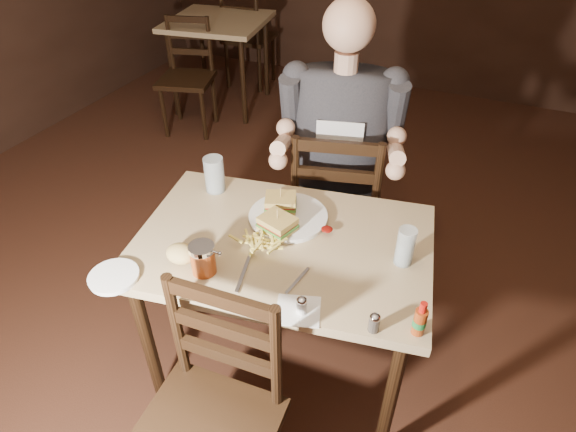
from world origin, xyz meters
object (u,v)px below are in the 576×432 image
at_px(main_table, 283,259).
at_px(bg_chair_far, 249,37).
at_px(glass_right, 405,247).
at_px(side_plate, 114,278).
at_px(chair_far, 336,206).
at_px(dinner_plate, 288,218).
at_px(hot_sauce, 421,318).
at_px(syrup_dispenser, 203,259).
at_px(diner, 342,119).
at_px(glass_left, 214,174).
at_px(bg_table, 218,30).
at_px(bg_chair_near, 186,79).

relative_size(main_table, bg_chair_far, 1.28).
distance_m(glass_right, side_plate, 0.99).
bearing_deg(chair_far, bg_chair_far, -68.10).
distance_m(dinner_plate, hot_sauce, 0.67).
distance_m(hot_sauce, syrup_dispenser, 0.72).
bearing_deg(diner, syrup_dispenser, -116.28).
bearing_deg(glass_left, diner, 46.83).
height_order(glass_left, hot_sauce, glass_left).
height_order(main_table, dinner_plate, dinner_plate).
relative_size(bg_table, dinner_plate, 3.06).
distance_m(bg_chair_far, bg_chair_near, 1.10).
distance_m(dinner_plate, side_plate, 0.67).
bearing_deg(side_plate, bg_chair_far, 110.56).
relative_size(main_table, glass_left, 7.80).
distance_m(dinner_plate, glass_right, 0.47).
bearing_deg(bg_table, chair_far, -45.93).
bearing_deg(bg_chair_near, diner, -51.93).
bearing_deg(glass_right, bg_chair_near, 139.87).
bearing_deg(hot_sauce, chair_far, 121.89).
xyz_separation_m(hot_sauce, side_plate, (-0.98, -0.19, -0.06)).
bearing_deg(glass_left, chair_far, 50.82).
bearing_deg(glass_left, side_plate, -93.83).
distance_m(bg_chair_far, syrup_dispenser, 3.57).
height_order(main_table, diner, diner).
bearing_deg(dinner_plate, glass_right, -7.44).
relative_size(bg_chair_near, glass_left, 5.80).
bearing_deg(glass_right, hot_sauce, -68.66).
xyz_separation_m(bg_table, dinner_plate, (1.67, -2.28, 0.10)).
height_order(chair_far, glass_left, chair_far).
bearing_deg(syrup_dispenser, hot_sauce, -7.01).
height_order(main_table, bg_table, same).
xyz_separation_m(dinner_plate, syrup_dispenser, (-0.14, -0.38, 0.05)).
distance_m(chair_far, bg_chair_near, 2.07).
height_order(main_table, hot_sauce, hot_sauce).
relative_size(main_table, dinner_plate, 3.99).
bearing_deg(hot_sauce, glass_left, 156.39).
relative_size(chair_far, syrup_dispenser, 8.52).
bearing_deg(glass_left, syrup_dispenser, -63.81).
bearing_deg(bg_table, syrup_dispenser, -60.27).
height_order(bg_table, chair_far, chair_far).
bearing_deg(chair_far, bg_chair_near, -49.74).
bearing_deg(bg_table, bg_chair_far, 90.00).
height_order(glass_right, hot_sauce, glass_right).
bearing_deg(diner, hot_sauce, -71.70).
height_order(bg_table, bg_chair_near, bg_chair_near).
distance_m(main_table, bg_chair_near, 2.53).
bearing_deg(syrup_dispenser, bg_chair_near, 116.11).
bearing_deg(side_plate, bg_table, 114.15).
bearing_deg(side_plate, hot_sauce, 10.90).
relative_size(bg_chair_far, glass_left, 6.08).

